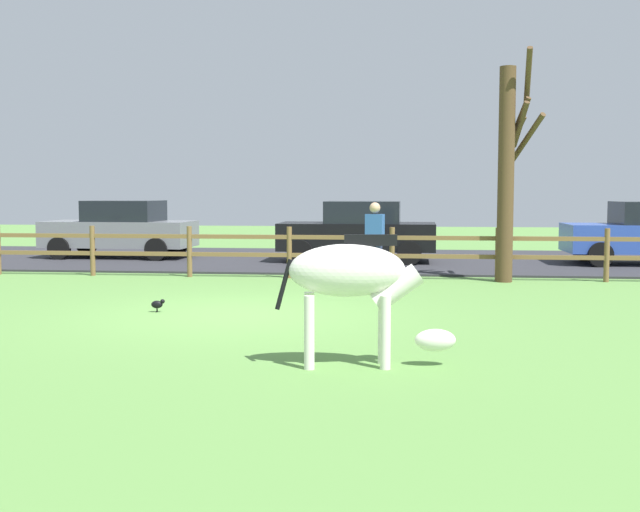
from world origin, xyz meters
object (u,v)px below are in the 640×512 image
zebra (355,280)px  parked_car_grey (121,229)px  bare_tree (508,168)px  visitor_near_fence (375,238)px  crow_on_grass (158,304)px  parked_car_black (359,231)px

zebra → parked_car_grey: bearing=120.2°
bare_tree → visitor_near_fence: bare_tree is taller
crow_on_grass → parked_car_black: bearing=73.4°
zebra → bare_tree: bearing=72.6°
parked_car_black → bare_tree: bearing=-49.2°
parked_car_black → visitor_near_fence: visitor_near_fence is taller
bare_tree → visitor_near_fence: bearing=-171.2°
visitor_near_fence → bare_tree: bearing=8.8°
zebra → visitor_near_fence: size_ratio=1.18×
bare_tree → parked_car_grey: 10.86m
bare_tree → crow_on_grass: bare_tree is taller
bare_tree → crow_on_grass: 7.88m
crow_on_grass → zebra: bearing=-46.1°
parked_car_black → parked_car_grey: bearing=175.5°
bare_tree → parked_car_black: 5.25m
bare_tree → parked_car_black: bare_tree is taller
parked_car_grey → visitor_near_fence: bearing=-33.5°
parked_car_grey → parked_car_black: bearing=-4.5°
parked_car_black → visitor_near_fence: (0.60, -4.23, 0.06)m
bare_tree → zebra: size_ratio=2.44×
zebra → parked_car_grey: 14.47m
crow_on_grass → bare_tree: bearing=39.2°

